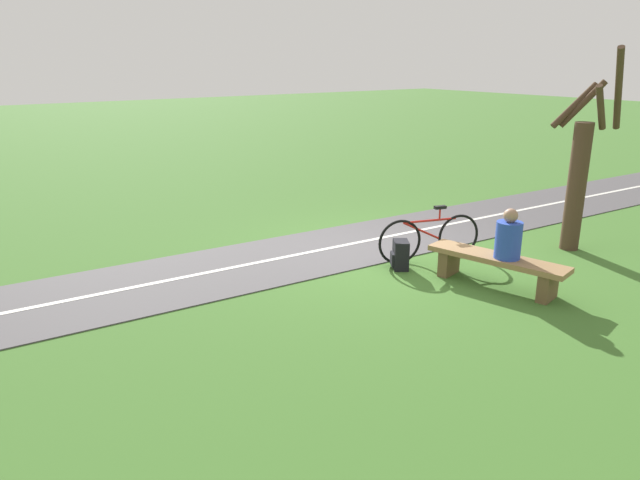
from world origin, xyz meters
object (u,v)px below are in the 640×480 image
tree_far_left (580,171)px  bench (496,265)px  bicycle (430,238)px  backpack (400,255)px  person_seated (509,238)px

tree_far_left → bench: bearing=99.5°
bicycle → backpack: bearing=18.8°
bench → backpack: bearing=10.9°
bicycle → tree_far_left: 2.89m
bench → bicycle: bearing=-14.9°
backpack → tree_far_left: bearing=-106.5°
person_seated → backpack: 1.74m
bicycle → person_seated: bearing=107.6°
bicycle → bench: bearing=106.2°
bench → person_seated: bearing=180.0°
bench → person_seated: size_ratio=2.87×
person_seated → tree_far_left: bearing=-91.5°
bench → tree_far_left: tree_far_left is taller
backpack → bench: bearing=-155.0°
bench → bicycle: bicycle is taller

